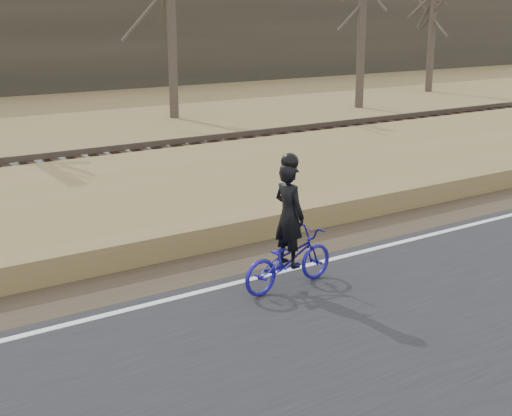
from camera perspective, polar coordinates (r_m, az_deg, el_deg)
ground at (r=11.57m, az=4.39°, el=-5.26°), size 120.00×120.00×0.00m
road at (r=9.89m, az=13.59°, el=-9.20°), size 120.00×6.00×0.06m
edge_line at (r=11.69m, az=3.78°, el=-4.68°), size 120.00×0.12×0.01m
shoulder at (r=12.46m, az=0.94°, el=-3.58°), size 120.00×1.60×0.04m
embankment at (r=14.84m, az=-5.77°, el=0.28°), size 120.00×5.00×0.44m
ballast at (r=18.18m, az=-11.56°, el=2.87°), size 120.00×3.00×0.45m
railroad at (r=18.12m, az=-11.61°, el=3.81°), size 120.00×2.40×0.29m
cyclist at (r=10.64m, az=2.63°, el=-3.04°), size 1.72×0.73×2.06m
bare_tree_right at (r=31.87m, az=8.52°, el=15.30°), size 0.36×0.36×8.21m
bare_tree_far_right at (r=39.14m, az=13.95°, el=14.23°), size 0.36×0.36×7.13m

